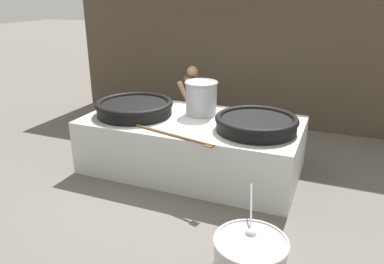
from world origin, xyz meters
name	(u,v)px	position (x,y,z in m)	size (l,w,h in m)	color
ground_plane	(192,168)	(0.00, 0.00, 0.00)	(60.00, 60.00, 0.00)	#666059
back_wall	(241,30)	(0.00, 2.96, 2.16)	(8.43, 0.24, 4.31)	#4C4233
hearth_platform	(192,144)	(0.00, 0.00, 0.47)	(3.67, 1.89, 0.93)	silver
giant_wok_near	(134,107)	(-1.04, -0.14, 1.07)	(1.36, 1.36, 0.25)	black
giant_wok_far	(256,123)	(1.14, -0.14, 1.06)	(1.29, 1.29, 0.24)	black
stock_pot	(201,98)	(0.05, 0.31, 1.24)	(0.58, 0.58, 0.59)	#9E9EA3
stirring_paddle	(175,136)	(0.08, -0.86, 0.95)	(1.46, 0.42, 0.04)	brown
cook	(192,101)	(-0.52, 1.28, 0.86)	(0.40, 0.61, 1.58)	#8C6647
prep_bowl_vegetables	(250,253)	(1.58, -2.15, 0.22)	(0.86, 1.09, 0.74)	#B7B7BC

